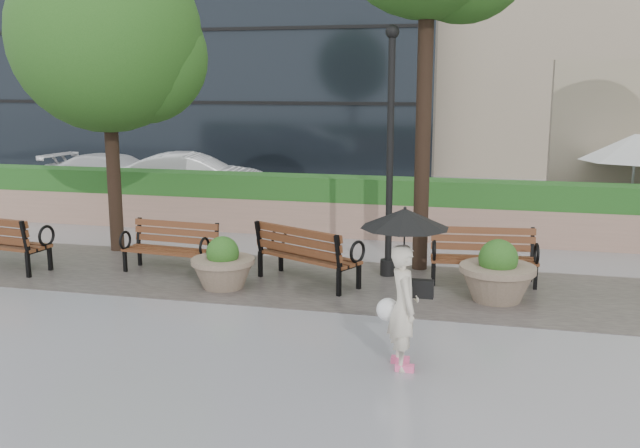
% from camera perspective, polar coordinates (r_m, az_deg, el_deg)
% --- Properties ---
extents(ground, '(100.00, 100.00, 0.00)m').
position_cam_1_polar(ground, '(9.93, -5.81, -9.18)').
color(ground, gray).
rests_on(ground, ground).
extents(cobble_strip, '(28.00, 3.20, 0.01)m').
position_cam_1_polar(cobble_strip, '(12.66, -1.27, -4.58)').
color(cobble_strip, '#383330').
rests_on(cobble_strip, ground).
extents(hedge_wall, '(24.00, 0.80, 1.35)m').
position_cam_1_polar(hedge_wall, '(16.31, 2.36, 1.40)').
color(hedge_wall, '#A17967').
rests_on(hedge_wall, ground).
extents(asphalt_street, '(40.00, 7.00, 0.00)m').
position_cam_1_polar(asphalt_street, '(20.31, 4.58, 1.43)').
color(asphalt_street, black).
rests_on(asphalt_street, ground).
extents(bench_0, '(2.04, 1.05, 1.05)m').
position_cam_1_polar(bench_0, '(14.65, -24.22, -2.15)').
color(bench_0, '#563019').
rests_on(bench_0, ground).
extents(bench_1, '(1.79, 0.85, 0.93)m').
position_cam_1_polar(bench_1, '(13.43, -11.85, -2.69)').
color(bench_1, '#563019').
rests_on(bench_1, ground).
extents(bench_2, '(2.04, 1.54, 1.03)m').
position_cam_1_polar(bench_2, '(12.46, -0.99, -3.40)').
color(bench_2, '#563019').
rests_on(bench_2, ground).
extents(bench_3, '(1.86, 0.90, 0.96)m').
position_cam_1_polar(bench_3, '(12.74, 12.91, -3.45)').
color(bench_3, '#563019').
rests_on(bench_3, ground).
extents(planter_left, '(1.08, 1.08, 0.90)m').
position_cam_1_polar(planter_left, '(12.27, -7.76, -3.51)').
color(planter_left, '#7F6B56').
rests_on(planter_left, ground).
extents(planter_right, '(1.21, 1.21, 1.01)m').
position_cam_1_polar(planter_right, '(11.79, 14.00, -4.15)').
color(planter_right, '#7F6B56').
rests_on(planter_right, ground).
extents(lamppost, '(0.28, 0.28, 4.43)m').
position_cam_1_polar(lamppost, '(12.70, 5.60, 4.44)').
color(lamppost, black).
rests_on(lamppost, ground).
extents(tree_0, '(3.84, 3.81, 6.26)m').
position_cam_1_polar(tree_0, '(15.17, -16.08, 13.82)').
color(tree_0, black).
rests_on(tree_0, ground).
extents(patio_umb_white, '(2.50, 2.50, 2.30)m').
position_cam_1_polar(patio_umb_white, '(17.86, 23.93, 5.59)').
color(patio_umb_white, black).
rests_on(patio_umb_white, ground).
extents(car_left, '(4.79, 2.41, 1.34)m').
position_cam_1_polar(car_left, '(22.37, -15.98, 3.67)').
color(car_left, white).
rests_on(car_left, ground).
extents(car_right, '(4.57, 2.35, 1.44)m').
position_cam_1_polar(car_right, '(21.12, -10.20, 3.64)').
color(car_right, white).
rests_on(car_right, ground).
extents(pedestrian, '(1.08, 1.08, 1.98)m').
position_cam_1_polar(pedestrian, '(8.70, 6.72, -3.85)').
color(pedestrian, beige).
rests_on(pedestrian, ground).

